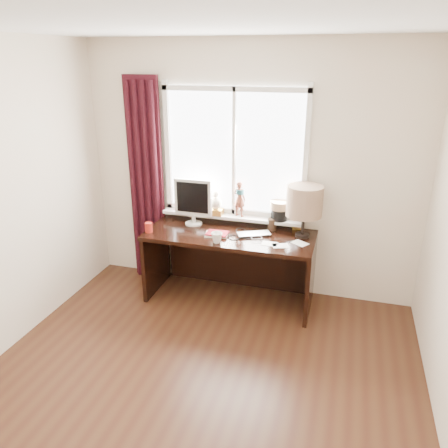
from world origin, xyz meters
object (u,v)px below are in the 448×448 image
(laptop, at_px, (254,234))
(table_lamp, at_px, (304,202))
(mug, at_px, (217,237))
(desk, at_px, (232,252))
(monitor, at_px, (193,199))
(red_cup, at_px, (149,227))

(laptop, bearing_deg, table_lamp, -13.54)
(mug, distance_m, table_lamp, 0.91)
(mug, bearing_deg, desk, 80.19)
(desk, height_order, monitor, monitor)
(mug, xyz_separation_m, red_cup, (-0.74, 0.06, -0.00))
(monitor, xyz_separation_m, table_lamp, (1.15, -0.02, 0.09))
(mug, xyz_separation_m, monitor, (-0.38, 0.40, 0.22))
(mug, relative_size, table_lamp, 0.21)
(mug, height_order, table_lamp, table_lamp)
(desk, xyz_separation_m, table_lamp, (0.71, 0.03, 0.61))
(desk, distance_m, monitor, 0.69)
(table_lamp, bearing_deg, red_cup, -168.21)
(laptop, bearing_deg, mug, -164.11)
(laptop, xyz_separation_m, monitor, (-0.69, 0.13, 0.26))
(laptop, distance_m, desk, 0.36)
(mug, height_order, desk, mug)
(table_lamp, bearing_deg, laptop, -167.44)
(red_cup, xyz_separation_m, table_lamp, (1.51, 0.31, 0.31))
(red_cup, relative_size, desk, 0.06)
(monitor, height_order, table_lamp, table_lamp)
(laptop, xyz_separation_m, table_lamp, (0.46, 0.10, 0.35))
(mug, bearing_deg, monitor, 133.51)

